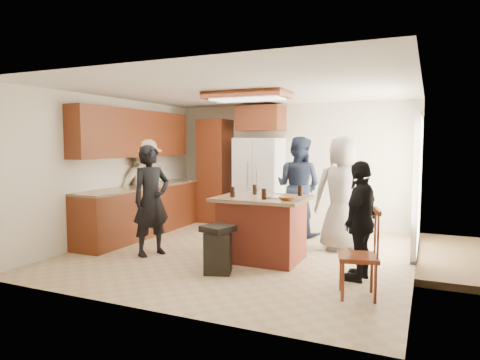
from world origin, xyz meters
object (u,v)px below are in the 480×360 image
at_px(refrigerator, 259,182).
at_px(spindle_chair, 360,257).
at_px(person_behind_left, 298,186).
at_px(trash_bin, 218,249).
at_px(person_behind_right, 342,193).
at_px(kitchen_island, 262,228).
at_px(person_front_left, 151,200).
at_px(person_side_right, 361,221).
at_px(person_counter, 144,186).

height_order(refrigerator, spindle_chair, refrigerator).
bearing_deg(person_behind_left, trash_bin, 94.28).
height_order(person_behind_right, kitchen_island, person_behind_right).
bearing_deg(person_behind_left, spindle_chair, 129.40).
relative_size(person_front_left, spindle_chair, 1.69).
xyz_separation_m(refrigerator, trash_bin, (0.68, -3.20, -0.58)).
relative_size(person_side_right, refrigerator, 0.83).
bearing_deg(person_behind_right, refrigerator, -46.76).
bearing_deg(refrigerator, person_counter, -137.81).
bearing_deg(kitchen_island, person_behind_left, 89.79).
distance_m(person_side_right, kitchen_island, 1.51).
distance_m(person_side_right, person_counter, 4.30).
relative_size(refrigerator, trash_bin, 2.86).
relative_size(person_side_right, trash_bin, 2.37).
bearing_deg(person_behind_right, person_counter, -8.78).
distance_m(person_front_left, person_side_right, 3.08).
bearing_deg(trash_bin, person_behind_right, 56.16).
bearing_deg(kitchen_island, spindle_chair, -32.78).
distance_m(person_behind_right, person_side_right, 1.49).
bearing_deg(kitchen_island, person_side_right, -13.92).
height_order(person_front_left, person_counter, person_counter).
xyz_separation_m(person_front_left, refrigerator, (0.66, 2.79, 0.06)).
relative_size(refrigerator, spindle_chair, 1.81).
bearing_deg(person_side_right, person_behind_left, -135.01).
relative_size(person_behind_left, spindle_chair, 1.83).
bearing_deg(refrigerator, trash_bin, -78.07).
bearing_deg(person_counter, person_behind_left, -54.44).
distance_m(trash_bin, spindle_chair, 1.85).
bearing_deg(trash_bin, kitchen_island, 69.90).
distance_m(person_counter, trash_bin, 2.96).
distance_m(person_front_left, person_behind_right, 2.98).
xyz_separation_m(person_behind_left, kitchen_island, (-0.01, -1.83, -0.44)).
xyz_separation_m(person_front_left, kitchen_island, (1.64, 0.42, -0.36)).
height_order(person_front_left, refrigerator, refrigerator).
relative_size(refrigerator, kitchen_island, 1.41).
xyz_separation_m(person_behind_left, refrigerator, (-0.98, 0.54, -0.01)).
bearing_deg(spindle_chair, refrigerator, 126.82).
height_order(person_side_right, trash_bin, person_side_right).
bearing_deg(trash_bin, person_side_right, 15.14).
height_order(person_behind_right, spindle_chair, person_behind_right).
xyz_separation_m(person_counter, kitchen_island, (2.69, -0.82, -0.42)).
xyz_separation_m(person_front_left, person_behind_right, (2.59, 1.47, 0.07)).
height_order(person_front_left, spindle_chair, person_front_left).
height_order(person_behind_left, person_behind_right, person_behind_right).
relative_size(person_front_left, refrigerator, 0.93).
distance_m(person_behind_right, kitchen_island, 1.48).
height_order(person_behind_right, person_side_right, person_behind_right).
relative_size(person_counter, spindle_chair, 1.81).
xyz_separation_m(person_side_right, spindle_chair, (0.09, -0.63, -0.29)).
xyz_separation_m(kitchen_island, trash_bin, (-0.30, -0.83, -0.16)).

